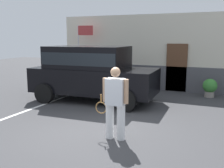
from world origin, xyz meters
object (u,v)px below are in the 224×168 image
tennis_player_man (115,102)px  potted_plant_by_porch (210,87)px  parked_suv (91,71)px  flag_pole (82,44)px

tennis_player_man → potted_plant_by_porch: tennis_player_man is taller
parked_suv → potted_plant_by_porch: size_ratio=6.30×
tennis_player_man → flag_pole: flag_pole is taller
parked_suv → flag_pole: (-1.91, 2.65, 0.92)m
parked_suv → flag_pole: size_ratio=1.57×
tennis_player_man → flag_pole: bearing=-54.7°
flag_pole → parked_suv: bearing=-54.3°
parked_suv → flag_pole: flag_pole is taller
parked_suv → tennis_player_man: size_ratio=2.74×
parked_suv → tennis_player_man: bearing=-56.5°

